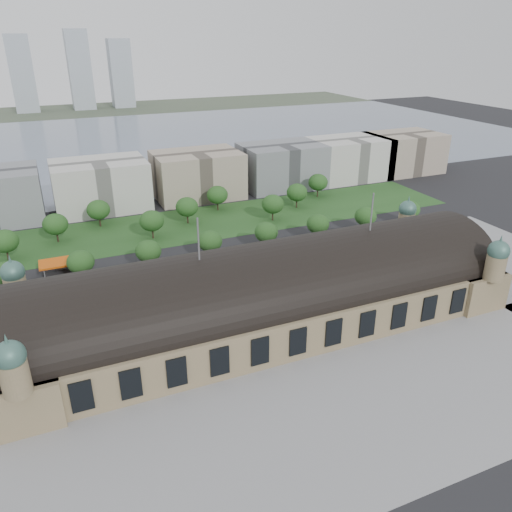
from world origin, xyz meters
name	(u,v)px	position (x,y,z in m)	size (l,w,h in m)	color
ground	(266,325)	(0.00, 0.00, 0.00)	(900.00, 900.00, 0.00)	black
station	(267,295)	(0.00, 0.00, 10.28)	(150.00, 48.40, 44.30)	#877254
plaza_south	(381,407)	(10.00, -44.00, 0.00)	(190.00, 48.00, 0.12)	gray
road_slab	(171,284)	(-20.00, 38.00, 0.00)	(260.00, 26.00, 0.10)	black
grass_belt	(151,230)	(-15.00, 93.00, 0.00)	(300.00, 45.00, 0.10)	#22481D
petrol_station	(62,263)	(-53.91, 65.28, 2.95)	(14.00, 13.00, 5.05)	#CC4F0C
lake	(113,143)	(0.00, 298.00, 0.00)	(700.00, 320.00, 0.08)	slate
far_shore	(86,110)	(0.00, 498.00, 0.00)	(700.00, 120.00, 0.14)	#44513D
far_tower_left	(22,74)	(-60.00, 508.00, 40.00)	(24.00, 24.00, 80.00)	#9EA8B2
far_tower_mid	(80,70)	(0.00, 508.00, 42.50)	(24.00, 24.00, 85.00)	#9EA8B2
far_tower_right	(121,73)	(45.00, 508.00, 37.50)	(24.00, 24.00, 75.00)	#9EA8B2
office_3	(101,185)	(-30.00, 133.00, 12.00)	(45.00, 32.00, 24.00)	beige
office_4	(197,175)	(20.00, 133.00, 12.00)	(45.00, 32.00, 24.00)	#A1917E
office_5	(282,166)	(70.00, 133.00, 12.00)	(45.00, 32.00, 24.00)	gray
office_6	(349,158)	(115.00, 133.00, 12.00)	(45.00, 32.00, 24.00)	beige
office_7	(403,153)	(155.00, 133.00, 12.00)	(45.00, 32.00, 24.00)	#A1917E
tree_row_2	(6,274)	(-72.00, 53.00, 7.43)	(9.60, 9.60, 11.52)	#2D2116
tree_row_3	(81,262)	(-48.00, 53.00, 7.43)	(9.60, 9.60, 11.52)	#2D2116
tree_row_4	(148,251)	(-24.00, 53.00, 7.43)	(9.60, 9.60, 11.52)	#2D2116
tree_row_5	(210,241)	(0.00, 53.00, 7.43)	(9.60, 9.60, 11.52)	#2D2116
tree_row_6	(266,232)	(24.00, 53.00, 7.43)	(9.60, 9.60, 11.52)	#2D2116
tree_row_7	(318,224)	(48.00, 53.00, 7.43)	(9.60, 9.60, 11.52)	#2D2116
tree_row_8	(365,216)	(72.00, 53.00, 7.43)	(9.60, 9.60, 11.52)	#2D2116
tree_row_9	(409,209)	(96.00, 53.00, 7.43)	(9.60, 9.60, 11.52)	#2D2116
tree_belt_3	(5,241)	(-73.00, 83.00, 8.05)	(10.40, 10.40, 12.48)	#2D2116
tree_belt_4	(55,224)	(-54.00, 95.00, 8.05)	(10.40, 10.40, 12.48)	#2D2116
tree_belt_5	(98,210)	(-35.00, 107.00, 8.05)	(10.40, 10.40, 12.48)	#2D2116
tree_belt_6	(152,221)	(-16.00, 83.00, 8.05)	(10.40, 10.40, 12.48)	#2D2116
tree_belt_7	(187,207)	(3.00, 95.00, 8.05)	(10.40, 10.40, 12.48)	#2D2116
tree_belt_8	(217,195)	(22.00, 107.00, 8.05)	(10.40, 10.40, 12.48)	#2D2116
tree_belt_9	(273,204)	(41.00, 83.00, 8.05)	(10.40, 10.40, 12.48)	#2D2116
tree_belt_10	(297,192)	(60.00, 95.00, 8.05)	(10.40, 10.40, 12.48)	#2D2116
tree_belt_11	(318,182)	(79.00, 107.00, 8.05)	(10.40, 10.40, 12.48)	#2D2116
traffic_car_4	(231,271)	(2.97, 37.99, 0.82)	(1.94, 4.83, 1.65)	#171A42
traffic_car_6	(365,246)	(62.32, 38.34, 0.64)	(2.12, 4.60, 1.28)	#B9BABC
parked_car_0	(61,322)	(-57.48, 25.00, 0.79)	(1.66, 4.77, 1.57)	black
parked_car_1	(16,332)	(-70.01, 25.00, 0.74)	(2.45, 5.32, 1.48)	maroon
parked_car_2	(122,315)	(-39.57, 22.16, 0.74)	(2.08, 5.11, 1.48)	#182643
parked_car_3	(95,316)	(-47.35, 25.00, 0.78)	(1.83, 4.55, 1.55)	slate
parked_car_4	(132,308)	(-35.76, 25.00, 0.68)	(1.44, 4.12, 1.36)	white
parked_car_5	(91,316)	(-48.52, 25.00, 0.79)	(2.64, 5.72, 1.59)	#96999E
parked_car_6	(186,298)	(-18.20, 25.00, 0.65)	(1.83, 4.51, 1.31)	black
bus_west	(196,284)	(-12.54, 31.93, 1.54)	(2.59, 11.05, 3.08)	#B3401C
bus_mid	(287,273)	(20.61, 27.00, 1.50)	(2.53, 10.80, 3.01)	silver
bus_east	(314,261)	(34.58, 32.00, 1.54)	(2.59, 11.07, 3.08)	#BCB6AE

